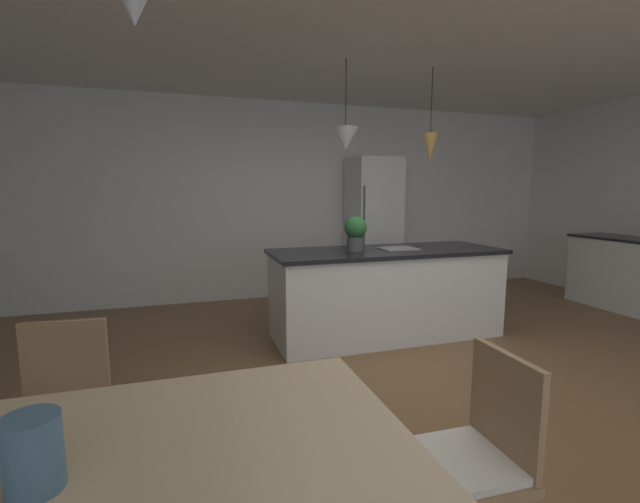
# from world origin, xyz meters

# --- Properties ---
(ground_plane) EXTENTS (10.00, 8.40, 0.04)m
(ground_plane) POSITION_xyz_m (0.00, 0.00, -0.02)
(ground_plane) COLOR brown
(wall_back_kitchen) EXTENTS (10.00, 0.12, 2.70)m
(wall_back_kitchen) POSITION_xyz_m (0.00, 3.26, 1.35)
(wall_back_kitchen) COLOR white
(wall_back_kitchen) RESTS_ON ground_plane
(dining_table) EXTENTS (1.71, 0.97, 0.73)m
(dining_table) POSITION_xyz_m (-1.82, -1.38, 0.66)
(dining_table) COLOR #D1B284
(dining_table) RESTS_ON ground_plane
(chair_far_left) EXTENTS (0.43, 0.43, 0.87)m
(chair_far_left) POSITION_xyz_m (-2.20, -0.53, 0.47)
(chair_far_left) COLOR #A87F56
(chair_far_left) RESTS_ON ground_plane
(chair_kitchen_end) EXTENTS (0.41, 0.41, 0.87)m
(chair_kitchen_end) POSITION_xyz_m (-0.60, -1.38, 0.47)
(chair_kitchen_end) COLOR #A87F56
(chair_kitchen_end) RESTS_ON ground_plane
(kitchen_island) EXTENTS (2.35, 0.87, 0.91)m
(kitchen_island) POSITION_xyz_m (0.33, 1.22, 0.46)
(kitchen_island) COLOR white
(kitchen_island) RESTS_ON ground_plane
(refrigerator) EXTENTS (0.65, 0.67, 1.95)m
(refrigerator) POSITION_xyz_m (0.93, 2.86, 0.97)
(refrigerator) COLOR silver
(refrigerator) RESTS_ON ground_plane
(pendant_over_island_main) EXTENTS (0.24, 0.24, 0.84)m
(pendant_over_island_main) POSITION_xyz_m (-0.13, 1.22, 1.97)
(pendant_over_island_main) COLOR black
(pendant_over_island_aux) EXTENTS (0.16, 0.16, 0.91)m
(pendant_over_island_aux) POSITION_xyz_m (0.79, 1.22, 1.93)
(pendant_over_island_aux) COLOR black
(potted_plant_on_island) EXTENTS (0.22, 0.22, 0.35)m
(potted_plant_on_island) POSITION_xyz_m (-0.02, 1.22, 1.09)
(potted_plant_on_island) COLOR #4C4C51
(potted_plant_on_island) RESTS_ON kitchen_island
(vase_on_dining_table) EXTENTS (0.14, 0.14, 0.20)m
(vase_on_dining_table) POSITION_xyz_m (-2.01, -1.48, 0.83)
(vase_on_dining_table) COLOR slate
(vase_on_dining_table) RESTS_ON dining_table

